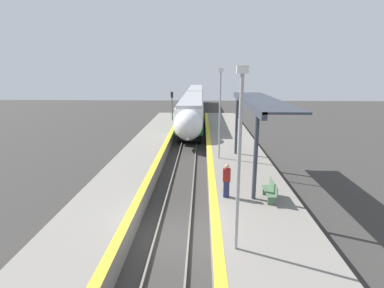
{
  "coord_description": "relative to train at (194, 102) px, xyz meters",
  "views": [
    {
      "loc": [
        1.25,
        -11.53,
        7.07
      ],
      "look_at": [
        0.58,
        8.38,
        2.13
      ],
      "focal_mm": 28.0,
      "sensor_mm": 36.0,
      "label": 1
    }
  ],
  "objects": [
    {
      "name": "platform_left",
      "position": [
        -3.34,
        -35.05,
        -1.71
      ],
      "size": [
        3.39,
        64.0,
        0.98
      ],
      "color": "gray",
      "rests_on": "ground_plane"
    },
    {
      "name": "rail_left",
      "position": [
        -0.72,
        -35.05,
        -2.12
      ],
      "size": [
        0.08,
        90.0,
        0.15
      ],
      "primitive_type": "cube",
      "color": "slate",
      "rests_on": "ground_plane"
    },
    {
      "name": "rail_right",
      "position": [
        0.72,
        -35.05,
        -2.12
      ],
      "size": [
        0.08,
        90.0,
        0.15
      ],
      "primitive_type": "cube",
      "color": "slate",
      "rests_on": "ground_plane"
    },
    {
      "name": "platform_bench",
      "position": [
        4.58,
        -33.06,
        -0.75
      ],
      "size": [
        0.44,
        1.54,
        0.89
      ],
      "color": "#4C6B4C",
      "rests_on": "platform_right"
    },
    {
      "name": "ground_plane",
      "position": [
        0.0,
        -35.05,
        -2.19
      ],
      "size": [
        120.0,
        120.0,
        0.0
      ],
      "primitive_type": "plane",
      "color": "#383533"
    },
    {
      "name": "lamppost_near",
      "position": [
        2.47,
        -37.21,
        2.29
      ],
      "size": [
        0.36,
        0.2,
        6.23
      ],
      "color": "#9E9EA3",
      "rests_on": "platform_right"
    },
    {
      "name": "train",
      "position": [
        0.0,
        0.0,
        0.0
      ],
      "size": [
        2.77,
        43.49,
        3.83
      ],
      "color": "black",
      "rests_on": "ground_plane"
    },
    {
      "name": "railway_signal",
      "position": [
        -2.47,
        -9.65,
        0.53
      ],
      "size": [
        0.28,
        0.28,
        4.46
      ],
      "color": "#59595E",
      "rests_on": "ground_plane"
    },
    {
      "name": "lamppost_mid",
      "position": [
        2.47,
        -26.08,
        2.29
      ],
      "size": [
        0.36,
        0.2,
        6.23
      ],
      "color": "#9E9EA3",
      "rests_on": "platform_right"
    },
    {
      "name": "station_canopy",
      "position": [
        4.35,
        -28.93,
        2.92
      ],
      "size": [
        2.02,
        11.09,
        4.45
      ],
      "color": "#333842",
      "rests_on": "platform_right"
    },
    {
      "name": "platform_right",
      "position": [
        3.8,
        -35.05,
        -1.71
      ],
      "size": [
        4.31,
        64.0,
        0.98
      ],
      "color": "gray",
      "rests_on": "ground_plane"
    },
    {
      "name": "person_waiting",
      "position": [
        2.47,
        -32.81,
        -0.34
      ],
      "size": [
        0.36,
        0.22,
        1.69
      ],
      "color": "navy",
      "rests_on": "platform_right"
    }
  ]
}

